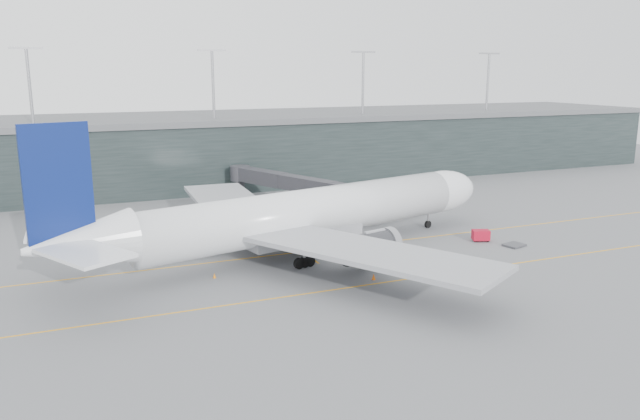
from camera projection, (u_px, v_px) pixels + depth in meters
name	position (u px, v px, depth m)	size (l,w,h in m)	color
ground	(261.00, 248.00, 90.18)	(320.00, 320.00, 0.00)	#5C5C61
taxiline_a	(269.00, 256.00, 86.58)	(160.00, 0.25, 0.02)	orange
taxiline_b	(312.00, 293.00, 72.16)	(160.00, 0.25, 0.02)	orange
taxiline_lead_main	(254.00, 216.00, 110.07)	(0.25, 60.00, 0.02)	orange
terminal	(184.00, 150.00, 140.74)	(240.00, 36.00, 29.00)	black
main_aircraft	(305.00, 215.00, 86.55)	(70.22, 64.79, 19.89)	white
jet_bridge	(311.00, 183.00, 115.21)	(19.59, 44.33, 6.42)	#2D2D33
gse_cart	(481.00, 235.00, 93.74)	(2.92, 2.40, 1.71)	#AA0C23
baggage_dolly	(514.00, 245.00, 91.23)	(2.91, 2.33, 0.29)	#393A3F
uld_a	(205.00, 229.00, 97.75)	(1.88, 1.51, 1.70)	#323337
uld_b	(230.00, 226.00, 99.02)	(2.46, 2.22, 1.84)	#323337
uld_c	(234.00, 224.00, 100.13)	(2.73, 2.50, 2.01)	#323337
cone_nose	(484.00, 233.00, 97.15)	(0.43, 0.43, 0.69)	#F2560D
cone_wing_stbd	(374.00, 277.00, 76.64)	(0.49, 0.49, 0.77)	orange
cone_wing_port	(279.00, 222.00, 103.90)	(0.46, 0.46, 0.73)	#FE460E
cone_tail	(214.00, 276.00, 77.26)	(0.40, 0.40, 0.64)	orange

